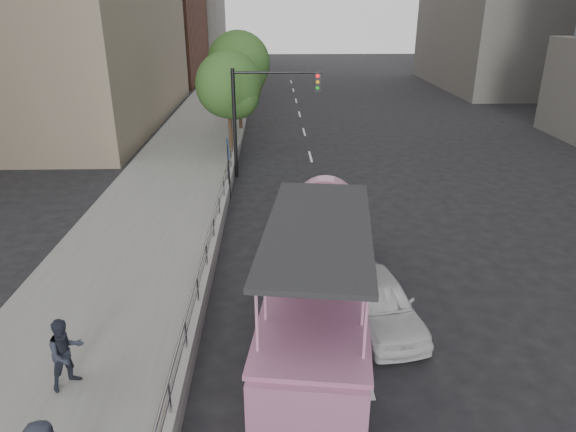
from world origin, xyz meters
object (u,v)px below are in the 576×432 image
pedestrian_mid (66,353)px  car (378,300)px  street_tree_far (240,66)px  traffic_signal (259,105)px  street_tree_near (230,88)px  parking_sign (228,161)px  duck_boat (319,274)px

pedestrian_mid → car: bearing=-28.3°
car → street_tree_far: bearing=91.8°
pedestrian_mid → street_tree_far: size_ratio=0.25×
traffic_signal → street_tree_near: street_tree_near is taller
parking_sign → street_tree_far: street_tree_far is taller
duck_boat → traffic_signal: traffic_signal is taller
parking_sign → street_tree_near: bearing=92.7°
pedestrian_mid → street_tree_near: size_ratio=0.28×
duck_boat → pedestrian_mid: size_ratio=6.03×
pedestrian_mid → traffic_signal: bearing=28.0°
parking_sign → traffic_signal: 3.79m
traffic_signal → street_tree_far: size_ratio=0.81×
parking_sign → street_tree_near: 6.84m
traffic_signal → street_tree_far: (-1.40, 9.43, 0.81)m
parking_sign → traffic_signal: size_ratio=0.51×
duck_boat → parking_sign: 9.57m
duck_boat → street_tree_near: street_tree_near is taller
car → traffic_signal: traffic_signal is taller
traffic_signal → street_tree_near: (-1.60, 3.43, 0.32)m
duck_boat → parking_sign: size_ratio=3.63×
parking_sign → street_tree_far: (-0.10, 12.49, 2.62)m
parking_sign → street_tree_near: size_ratio=0.47×
pedestrian_mid → parking_sign: parking_sign is taller
parking_sign → duck_boat: bearing=-71.0°
duck_boat → street_tree_far: 21.99m
duck_boat → parking_sign: (-3.11, 9.04, 0.52)m
car → traffic_signal: size_ratio=0.77×
duck_boat → street_tree_far: (-3.21, 21.53, 3.14)m
street_tree_near → street_tree_far: (0.20, 6.00, 0.49)m
duck_boat → street_tree_far: street_tree_far is taller
parking_sign → street_tree_far: 12.77m
traffic_signal → street_tree_near: size_ratio=0.91×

